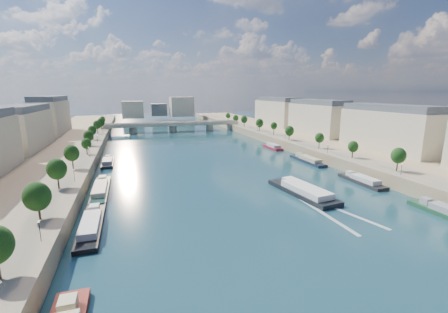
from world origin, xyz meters
TOP-DOWN VIEW (x-y plane):
  - ground at (0.00, 100.00)m, footprint 700.00×700.00m
  - quay_left at (-72.00, 100.00)m, footprint 44.00×520.00m
  - quay_right at (72.00, 100.00)m, footprint 44.00×520.00m
  - pave_left at (-57.00, 100.00)m, footprint 14.00×520.00m
  - pave_right at (57.00, 100.00)m, footprint 14.00×520.00m
  - trees_left at (-55.00, 102.00)m, footprint 4.80×268.80m
  - trees_right at (55.00, 110.00)m, footprint 4.80×268.80m
  - lamps_left at (-52.50, 90.00)m, footprint 0.36×200.36m
  - lamps_right at (52.50, 105.00)m, footprint 0.36×200.36m
  - buildings_left at (-85.00, 112.00)m, footprint 16.00×226.00m
  - buildings_right at (85.00, 112.00)m, footprint 16.00×226.00m
  - skyline at (3.19, 319.52)m, footprint 79.00×42.00m
  - bridge at (0.00, 220.92)m, footprint 112.00×12.00m
  - tour_barge at (17.94, 50.55)m, footprint 11.27×29.05m
  - wake at (17.94, 33.97)m, footprint 10.73×26.01m
  - moored_barges_left at (-45.50, 43.01)m, footprint 5.00×159.84m
  - moored_barges_right at (45.50, 53.47)m, footprint 5.00×162.33m

SIDE VIEW (x-z plane):
  - ground at x=0.00m, z-range 0.00..0.00m
  - wake at x=17.94m, z-range 0.00..0.04m
  - moored_barges_left at x=-45.50m, z-range -0.96..2.64m
  - moored_barges_right at x=45.50m, z-range -0.96..2.64m
  - tour_barge at x=17.94m, z-range -0.84..3.00m
  - quay_left at x=-72.00m, z-range 0.00..5.00m
  - quay_right at x=72.00m, z-range 0.00..5.00m
  - pave_left at x=-57.00m, z-range 5.00..5.10m
  - pave_right at x=57.00m, z-range 5.00..5.10m
  - bridge at x=0.00m, z-range 1.01..9.16m
  - lamps_left at x=-52.50m, z-range 5.64..9.92m
  - lamps_right at x=52.50m, z-range 5.64..9.92m
  - trees_left at x=-55.00m, z-range 6.35..14.61m
  - trees_right at x=55.00m, z-range 6.35..14.61m
  - skyline at x=3.19m, z-range 3.66..25.66m
  - buildings_left at x=-85.00m, z-range 4.85..28.05m
  - buildings_right at x=85.00m, z-range 4.85..28.05m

